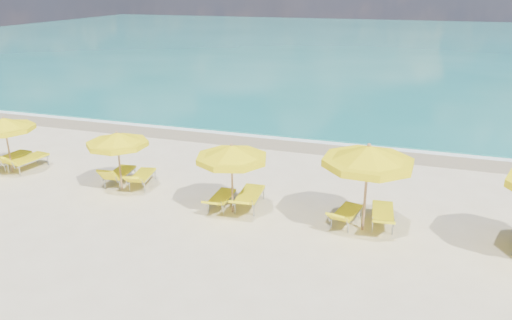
% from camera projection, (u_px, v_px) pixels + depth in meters
% --- Properties ---
extents(ground_plane, '(120.00, 120.00, 0.00)m').
position_uv_depth(ground_plane, '(241.00, 212.00, 15.53)').
color(ground_plane, beige).
extents(ocean, '(120.00, 80.00, 0.30)m').
position_uv_depth(ocean, '(379.00, 44.00, 58.50)').
color(ocean, '#136E69').
rests_on(ocean, ground).
extents(wet_sand_band, '(120.00, 2.60, 0.01)m').
position_uv_depth(wet_sand_band, '(297.00, 143.00, 22.16)').
color(wet_sand_band, tan).
rests_on(wet_sand_band, ground).
extents(foam_line, '(120.00, 1.20, 0.03)m').
position_uv_depth(foam_line, '(301.00, 138.00, 22.87)').
color(foam_line, white).
rests_on(foam_line, ground).
extents(whitecap_near, '(14.00, 0.36, 0.05)m').
position_uv_depth(whitecap_near, '(243.00, 92.00, 32.51)').
color(whitecap_near, white).
rests_on(whitecap_near, ground).
extents(whitecap_far, '(18.00, 0.30, 0.05)m').
position_uv_depth(whitecap_far, '(466.00, 85.00, 34.67)').
color(whitecap_far, white).
rests_on(whitecap_far, ground).
extents(umbrella_2, '(2.26, 2.26, 2.15)m').
position_uv_depth(umbrella_2, '(4.00, 125.00, 18.19)').
color(umbrella_2, tan).
rests_on(umbrella_2, ground).
extents(umbrella_3, '(2.71, 2.71, 2.10)m').
position_uv_depth(umbrella_3, '(117.00, 140.00, 16.59)').
color(umbrella_3, tan).
rests_on(umbrella_3, ground).
extents(umbrella_4, '(2.46, 2.46, 2.24)m').
position_uv_depth(umbrella_4, '(232.00, 154.00, 14.88)').
color(umbrella_4, tan).
rests_on(umbrella_4, ground).
extents(umbrella_5, '(3.31, 3.31, 2.62)m').
position_uv_depth(umbrella_5, '(368.00, 157.00, 13.66)').
color(umbrella_5, tan).
rests_on(umbrella_5, ground).
extents(lounger_2_left, '(0.73, 1.94, 0.82)m').
position_uv_depth(lounger_2_left, '(11.00, 161.00, 19.27)').
color(lounger_2_left, '#A5A8AD').
rests_on(lounger_2_left, ground).
extents(lounger_2_right, '(0.92, 2.04, 0.92)m').
position_uv_depth(lounger_2_right, '(27.00, 163.00, 18.95)').
color(lounger_2_right, '#A5A8AD').
rests_on(lounger_2_right, ground).
extents(lounger_3_left, '(0.82, 1.86, 0.89)m').
position_uv_depth(lounger_3_left, '(120.00, 177.00, 17.65)').
color(lounger_3_left, '#A5A8AD').
rests_on(lounger_3_left, ground).
extents(lounger_3_right, '(0.92, 1.88, 0.76)m').
position_uv_depth(lounger_3_right, '(142.00, 180.00, 17.46)').
color(lounger_3_right, '#A5A8AD').
rests_on(lounger_3_right, ground).
extents(lounger_4_left, '(0.60, 1.72, 0.63)m').
position_uv_depth(lounger_4_left, '(222.00, 201.00, 15.79)').
color(lounger_4_left, '#A5A8AD').
rests_on(lounger_4_left, ground).
extents(lounger_4_right, '(0.81, 2.11, 0.76)m').
position_uv_depth(lounger_4_right, '(249.00, 200.00, 15.77)').
color(lounger_4_right, '#A5A8AD').
rests_on(lounger_4_right, ground).
extents(lounger_5_left, '(0.89, 1.81, 0.75)m').
position_uv_depth(lounger_5_left, '(346.00, 217.00, 14.68)').
color(lounger_5_left, '#A5A8AD').
rests_on(lounger_5_left, ground).
extents(lounger_5_right, '(0.79, 2.00, 0.70)m').
position_uv_depth(lounger_5_right, '(382.00, 218.00, 14.62)').
color(lounger_5_right, '#A5A8AD').
rests_on(lounger_5_right, ground).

